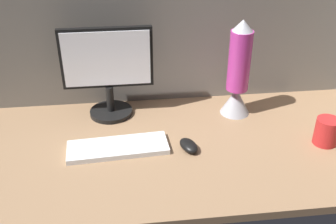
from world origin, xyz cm
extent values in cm
cube|color=#8C6B4C|center=(0.00, 0.00, -1.50)|extent=(180.00, 80.00, 3.00)
cube|color=slate|center=(0.00, 37.50, 32.80)|extent=(180.00, 5.00, 65.61)
cylinder|color=black|center=(-21.77, 24.50, 0.90)|extent=(18.00, 18.00, 1.80)
cylinder|color=black|center=(-21.77, 24.50, 7.30)|extent=(3.20, 3.20, 11.00)
cube|color=black|center=(-21.77, 25.50, 25.31)|extent=(36.87, 2.40, 25.02)
cube|color=white|center=(-21.77, 24.10, 25.31)|extent=(34.47, 0.60, 22.62)
cube|color=silver|center=(-19.14, -2.33, 1.00)|extent=(37.77, 15.38, 2.00)
ellipsoid|color=black|center=(6.93, -5.18, 1.70)|extent=(8.48, 10.92, 3.40)
cylinder|color=red|center=(58.80, -7.14, 5.22)|extent=(8.75, 8.75, 10.44)
cone|color=#A5A5AD|center=(31.04, 19.42, 5.68)|extent=(12.49, 12.49, 11.36)
cylinder|color=#B2338C|center=(31.04, 19.42, 23.85)|extent=(9.08, 9.08, 24.98)
cone|color=#A5A5AD|center=(31.04, 19.42, 38.61)|extent=(8.18, 8.18, 4.54)
camera|label=1|loc=(-14.62, -122.12, 85.64)|focal=41.91mm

